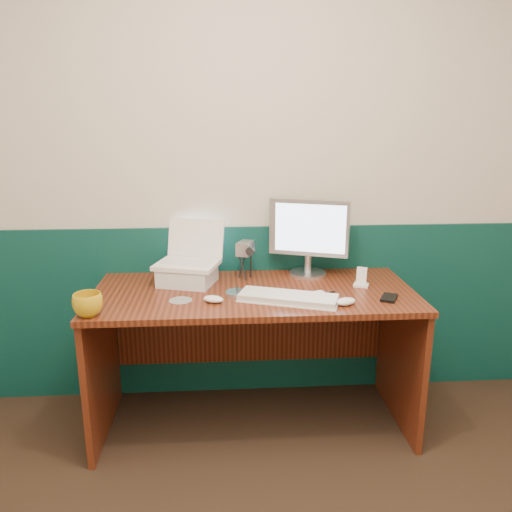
{
  "coord_description": "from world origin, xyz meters",
  "views": [
    {
      "loc": [
        -0.17,
        -0.97,
        1.57
      ],
      "look_at": [
        -0.02,
        1.23,
        0.97
      ],
      "focal_mm": 35.0,
      "sensor_mm": 36.0,
      "label": 1
    }
  ],
  "objects": [
    {
      "name": "music_player",
      "position": [
        0.53,
        1.41,
        0.81
      ],
      "size": [
        0.06,
        0.04,
        0.09
      ],
      "primitive_type": "cube",
      "rotation": [
        -0.17,
        0.0,
        -0.41
      ],
      "color": "white",
      "rests_on": "dock"
    },
    {
      "name": "dock",
      "position": [
        0.53,
        1.41,
        0.76
      ],
      "size": [
        0.09,
        0.08,
        0.01
      ],
      "primitive_type": "cube",
      "rotation": [
        0.0,
        0.0,
        -0.41
      ],
      "color": "white",
      "rests_on": "desk"
    },
    {
      "name": "papers",
      "position": [
        0.27,
        1.29,
        0.75
      ],
      "size": [
        0.16,
        0.13,
        0.0
      ],
      "primitive_type": "cube",
      "rotation": [
        0.0,
        0.0,
        0.39
      ],
      "color": "white",
      "rests_on": "desk"
    },
    {
      "name": "pda",
      "position": [
        0.61,
        1.21,
        0.76
      ],
      "size": [
        0.11,
        0.13,
        0.01
      ],
      "primitive_type": "cube",
      "rotation": [
        0.0,
        0.0,
        -0.49
      ],
      "color": "black",
      "rests_on": "desk"
    },
    {
      "name": "mug",
      "position": [
        -0.76,
        1.1,
        0.8
      ],
      "size": [
        0.16,
        0.16,
        0.1
      ],
      "primitive_type": "imported",
      "rotation": [
        0.0,
        0.0,
        0.23
      ],
      "color": "#C59812",
      "rests_on": "desk"
    },
    {
      "name": "laptop",
      "position": [
        -0.36,
        1.51,
        0.97
      ],
      "size": [
        0.36,
        0.31,
        0.26
      ],
      "primitive_type": null,
      "rotation": [
        0.0,
        0.0,
        -0.29
      ],
      "color": "white",
      "rests_on": "laptop_riser"
    },
    {
      "name": "keyboard",
      "position": [
        0.13,
        1.22,
        0.76
      ],
      "size": [
        0.48,
        0.3,
        0.03
      ],
      "primitive_type": "cube",
      "rotation": [
        0.0,
        0.0,
        -0.34
      ],
      "color": "white",
      "rests_on": "desk"
    },
    {
      "name": "mouse_left",
      "position": [
        -0.22,
        1.22,
        0.77
      ],
      "size": [
        0.11,
        0.09,
        0.03
      ],
      "primitive_type": "ellipsoid",
      "rotation": [
        0.0,
        0.0,
        -0.4
      ],
      "color": "white",
      "rests_on": "desk"
    },
    {
      "name": "mouse_right",
      "position": [
        0.39,
        1.15,
        0.77
      ],
      "size": [
        0.12,
        0.09,
        0.03
      ],
      "primitive_type": "ellipsoid",
      "rotation": [
        0.0,
        0.0,
        0.41
      ],
      "color": "white",
      "rests_on": "desk"
    },
    {
      "name": "cd_loose_a",
      "position": [
        -0.38,
        1.26,
        0.75
      ],
      "size": [
        0.11,
        0.11,
        0.0
      ],
      "primitive_type": "cylinder",
      "color": "silver",
      "rests_on": "desk"
    },
    {
      "name": "desk",
      "position": [
        -0.02,
        1.38,
        0.38
      ],
      "size": [
        1.6,
        0.7,
        0.75
      ],
      "primitive_type": "cube",
      "color": "#3B180A",
      "rests_on": "ground"
    },
    {
      "name": "camcorder",
      "position": [
        -0.05,
        1.58,
        0.84
      ],
      "size": [
        0.12,
        0.14,
        0.18
      ],
      "primitive_type": null,
      "rotation": [
        0.0,
        0.0,
        -0.38
      ],
      "color": "#A7A8AC",
      "rests_on": "desk"
    },
    {
      "name": "cd_spindle",
      "position": [
        -0.11,
        1.3,
        0.76
      ],
      "size": [
        0.11,
        0.11,
        0.02
      ],
      "primitive_type": "cylinder",
      "color": "silver",
      "rests_on": "desk"
    },
    {
      "name": "monitor",
      "position": [
        0.29,
        1.62,
        0.96
      ],
      "size": [
        0.44,
        0.26,
        0.43
      ],
      "primitive_type": null,
      "rotation": [
        0.0,
        0.0,
        -0.34
      ],
      "color": "silver",
      "rests_on": "desk"
    },
    {
      "name": "laptop_riser",
      "position": [
        -0.36,
        1.51,
        0.8
      ],
      "size": [
        0.32,
        0.29,
        0.09
      ],
      "primitive_type": "cube",
      "rotation": [
        0.0,
        0.0,
        -0.29
      ],
      "color": "silver",
      "rests_on": "desk"
    },
    {
      "name": "back_wall",
      "position": [
        0.0,
        1.75,
        1.25
      ],
      "size": [
        3.5,
        0.04,
        2.5
      ],
      "primitive_type": "cube",
      "color": "beige",
      "rests_on": "ground"
    },
    {
      "name": "pen",
      "position": [
        0.32,
        1.31,
        0.75
      ],
      "size": [
        0.13,
        0.04,
        0.01
      ],
      "primitive_type": "cylinder",
      "rotation": [
        0.0,
        1.57,
        0.28
      ],
      "color": "black",
      "rests_on": "desk"
    },
    {
      "name": "wainscot",
      "position": [
        0.0,
        1.74,
        0.5
      ],
      "size": [
        3.48,
        0.02,
        1.0
      ],
      "primitive_type": "cube",
      "color": "#07302C",
      "rests_on": "ground"
    }
  ]
}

